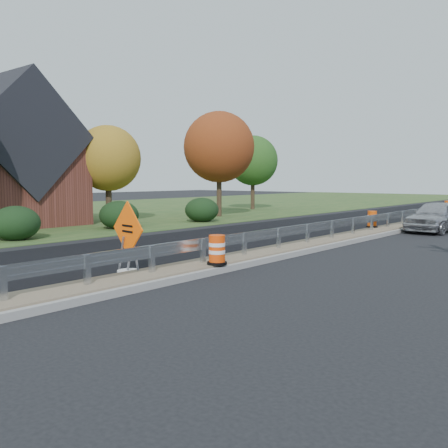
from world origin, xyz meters
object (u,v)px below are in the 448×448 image
Objects in this scene: caution_sign at (128,258)px; car_silver at (437,216)px; barrel_median_mid at (372,219)px; barrel_median_far at (448,207)px; barrel_median_near at (217,250)px.

caution_sign is 17.70m from car_silver.
barrel_median_far is at bearing 90.00° from barrel_median_mid.
barrel_median_far is (0.35, 28.25, 0.13)m from caution_sign.
barrel_median_far is at bearing 92.40° from barrel_median_near.
barrel_median_mid is at bearing -90.00° from barrel_median_far.
caution_sign reaches higher than barrel_median_near.
barrel_median_far reaches higher than barrel_median_near.
car_silver is at bearing -77.01° from barrel_median_far.
barrel_median_near is 1.02× the size of barrel_median_mid.
barrel_median_near is 0.18× the size of car_silver.
barrel_median_mid is 0.92× the size of barrel_median_far.
caution_sign is 2.46× the size of barrel_median_near.
caution_sign is 28.25m from barrel_median_far.
barrel_median_mid is at bearing -135.26° from car_silver.
barrel_median_mid is (-1.10, 13.30, -0.01)m from barrel_median_near.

